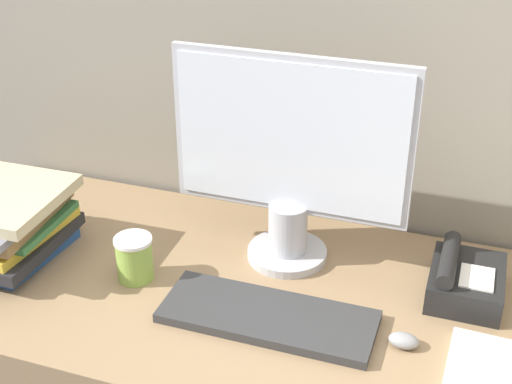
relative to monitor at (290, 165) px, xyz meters
name	(u,v)px	position (x,y,z in m)	size (l,w,h in m)	color
cubicle_panel_rear	(287,178)	(-0.07, 0.23, -0.16)	(1.90, 0.04, 1.69)	gray
monitor	(290,165)	(0.00, 0.00, 0.00)	(0.53, 0.18, 0.48)	#B7B7BC
keyboard	(268,316)	(0.03, -0.24, -0.23)	(0.44, 0.16, 0.02)	#333333
mouse	(404,340)	(0.30, -0.23, -0.22)	(0.06, 0.04, 0.03)	gray
coffee_cup	(134,258)	(-0.29, -0.19, -0.18)	(0.08, 0.08, 0.10)	#8CB247
book_stack	(9,223)	(-0.60, -0.20, -0.15)	(0.24, 0.30, 0.17)	#264C8C
desk_telephone	(464,280)	(0.40, -0.02, -0.20)	(0.15, 0.19, 0.10)	black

